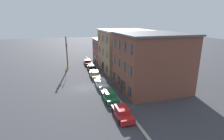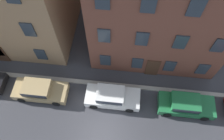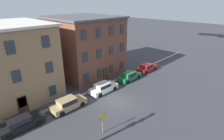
% 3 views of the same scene
% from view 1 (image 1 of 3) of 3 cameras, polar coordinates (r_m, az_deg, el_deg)
% --- Properties ---
extents(ground_plane, '(200.00, 200.00, 0.00)m').
position_cam_1_polar(ground_plane, '(33.26, -8.98, -5.70)').
color(ground_plane, '#38383D').
extents(kerb_strip, '(56.00, 0.36, 0.16)m').
position_cam_1_polar(kerb_strip, '(34.03, -1.44, -4.85)').
color(kerb_strip, '#9E998E').
rests_on(kerb_strip, ground_plane).
extents(apartment_corner, '(8.51, 10.97, 6.94)m').
position_cam_1_polar(apartment_corner, '(53.21, 0.03, 6.61)').
color(apartment_corner, brown).
rests_on(apartment_corner, ground_plane).
extents(apartment_midblock, '(12.03, 11.38, 9.98)m').
position_cam_1_polar(apartment_midblock, '(43.80, 3.99, 6.54)').
color(apartment_midblock, '#9E7A56').
rests_on(apartment_midblock, ground_plane).
extents(apartment_far, '(11.17, 11.75, 10.09)m').
position_cam_1_polar(apartment_far, '(31.94, 12.67, 2.71)').
color(apartment_far, brown).
rests_on(apartment_far, ground_plane).
extents(car_maroon, '(4.40, 1.92, 1.43)m').
position_cam_1_polar(car_maroon, '(49.80, -7.91, 2.58)').
color(car_maroon, maroon).
rests_on(car_maroon, ground_plane).
extents(car_black, '(4.40, 1.92, 1.43)m').
position_cam_1_polar(car_black, '(43.81, -6.59, 0.77)').
color(car_black, black).
rests_on(car_black, ground_plane).
extents(car_tan, '(4.40, 1.92, 1.43)m').
position_cam_1_polar(car_tan, '(38.60, -5.62, -1.31)').
color(car_tan, tan).
rests_on(car_tan, ground_plane).
extents(car_white, '(4.40, 1.92, 1.43)m').
position_cam_1_polar(car_white, '(33.07, -3.51, -4.27)').
color(car_white, silver).
rests_on(car_white, ground_plane).
extents(car_green, '(4.40, 1.92, 1.43)m').
position_cam_1_polar(car_green, '(27.76, -0.79, -8.34)').
color(car_green, '#1E6638').
rests_on(car_green, ground_plane).
extents(car_red, '(4.40, 1.92, 1.43)m').
position_cam_1_polar(car_red, '(23.21, 3.36, -13.59)').
color(car_red, '#B21E1E').
rests_on(car_red, ground_plane).
extents(caution_sign, '(0.99, 0.08, 2.48)m').
position_cam_1_polar(caution_sign, '(37.65, -15.00, -0.80)').
color(caution_sign, slate).
rests_on(caution_sign, ground_plane).
extents(utility_pole, '(2.40, 0.44, 8.29)m').
position_cam_1_polar(utility_pole, '(45.56, -14.58, 6.00)').
color(utility_pole, brown).
rests_on(utility_pole, ground_plane).
extents(fire_hydrant, '(0.24, 0.34, 0.96)m').
position_cam_1_polar(fire_hydrant, '(44.98, -14.67, 0.39)').
color(fire_hydrant, yellow).
rests_on(fire_hydrant, ground_plane).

